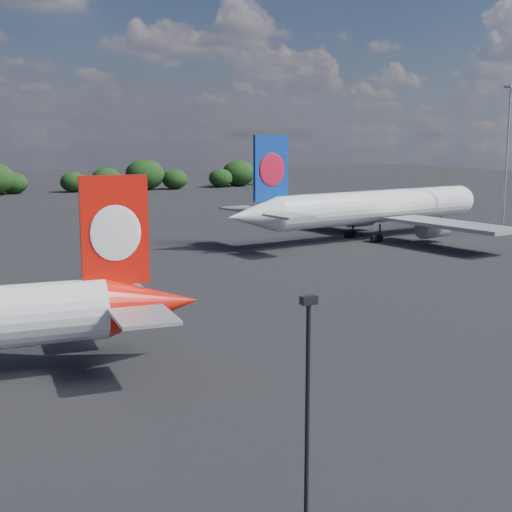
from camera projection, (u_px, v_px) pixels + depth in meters
name	position (u px, v px, depth m)	size (l,w,h in m)	color
china_southern_airliner	(368.00, 208.00, 113.61)	(50.79, 48.43, 16.57)	silver
apron_lamp_post	(307.00, 441.00, 24.05)	(0.55, 0.30, 11.36)	black
floodlight_mast_near	(508.00, 141.00, 115.58)	(1.60, 1.60, 24.38)	#999BA2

